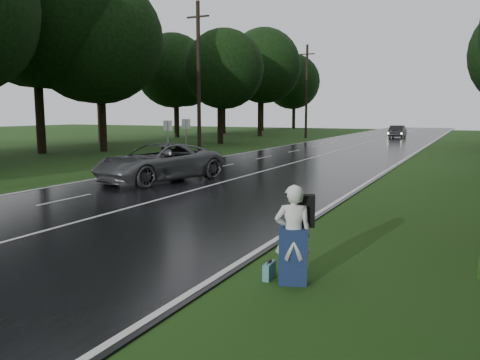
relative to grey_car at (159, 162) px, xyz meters
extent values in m
plane|color=#1E3D12|center=(2.75, -7.36, -0.89)|extent=(160.00, 160.00, 0.00)
cube|color=black|center=(2.75, 12.64, -0.87)|extent=(12.00, 140.00, 0.04)
cube|color=silver|center=(2.75, 12.64, -0.84)|extent=(0.12, 140.00, 0.01)
imported|color=#4D4F52|center=(0.00, 0.00, 0.00)|extent=(4.35, 6.63, 1.69)
imported|color=black|center=(4.13, 42.43, -0.11)|extent=(1.62, 4.48, 1.47)
imported|color=silver|center=(9.94, -9.83, 0.04)|extent=(0.79, 0.66, 1.85)
cube|color=navy|center=(9.94, -9.83, -0.37)|extent=(0.61, 0.51, 1.04)
cube|color=black|center=(10.04, -9.58, 0.45)|extent=(0.47, 0.36, 0.59)
cube|color=teal|center=(9.45, -9.77, -0.73)|extent=(0.15, 0.45, 0.31)
camera|label=1|loc=(12.89, -18.09, 2.27)|focal=36.73mm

